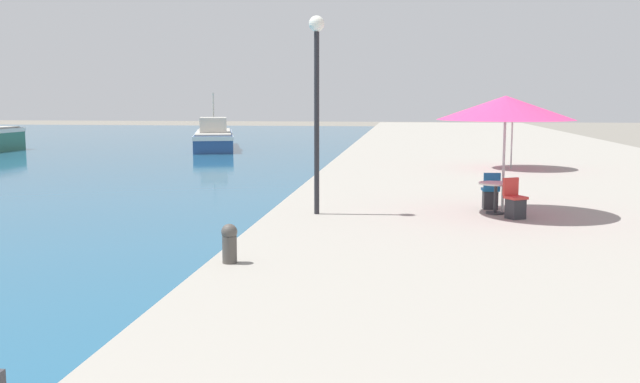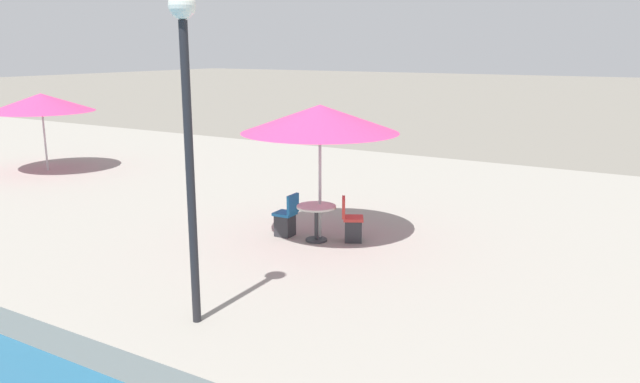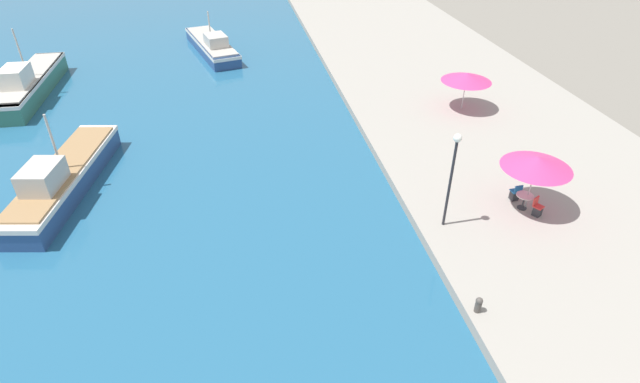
{
  "view_description": "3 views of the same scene",
  "coord_description": "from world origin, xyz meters",
  "px_view_note": "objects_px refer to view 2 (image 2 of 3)",
  "views": [
    {
      "loc": [
        3.27,
        -1.14,
        3.2
      ],
      "look_at": [
        1.5,
        13.21,
        1.31
      ],
      "focal_mm": 40.0,
      "sensor_mm": 36.0,
      "label": 1
    },
    {
      "loc": [
        -5.04,
        9.4,
        4.37
      ],
      "look_at": [
        5.5,
        15.79,
        1.51
      ],
      "focal_mm": 35.0,
      "sensor_mm": 36.0,
      "label": 2
    },
    {
      "loc": [
        -7.54,
        -1.48,
        14.22
      ],
      "look_at": [
        -4.0,
        18.0,
        1.11
      ],
      "focal_mm": 28.0,
      "sensor_mm": 36.0,
      "label": 3
    }
  ],
  "objects_px": {
    "cafe_umbrella_pink": "(320,119)",
    "cafe_chair_right": "(352,226)",
    "cafe_umbrella_white": "(41,102)",
    "cafe_chair_left": "(286,221)",
    "cafe_table": "(316,216)",
    "lamppost": "(187,106)"
  },
  "relations": [
    {
      "from": "cafe_umbrella_pink",
      "to": "cafe_chair_right",
      "type": "height_order",
      "value": "cafe_umbrella_pink"
    },
    {
      "from": "cafe_umbrella_white",
      "to": "cafe_chair_right",
      "type": "distance_m",
      "value": 12.22
    },
    {
      "from": "cafe_chair_right",
      "to": "cafe_chair_left",
      "type": "bearing_deg",
      "value": -103.29
    },
    {
      "from": "cafe_umbrella_white",
      "to": "cafe_chair_left",
      "type": "xyz_separation_m",
      "value": [
        -1.96,
        -10.62,
        -1.84
      ]
    },
    {
      "from": "cafe_table",
      "to": "lamppost",
      "type": "xyz_separation_m",
      "value": [
        -4.16,
        -0.54,
        2.56
      ]
    },
    {
      "from": "cafe_chair_left",
      "to": "lamppost",
      "type": "distance_m",
      "value": 5.13
    },
    {
      "from": "cafe_umbrella_pink",
      "to": "cafe_table",
      "type": "bearing_deg",
      "value": -175.65
    },
    {
      "from": "cafe_umbrella_pink",
      "to": "cafe_umbrella_white",
      "type": "relative_size",
      "value": 0.98
    },
    {
      "from": "cafe_chair_right",
      "to": "lamppost",
      "type": "bearing_deg",
      "value": -30.67
    },
    {
      "from": "cafe_umbrella_pink",
      "to": "cafe_umbrella_white",
      "type": "bearing_deg",
      "value": 81.16
    },
    {
      "from": "cafe_chair_left",
      "to": "cafe_chair_right",
      "type": "bearing_deg",
      "value": -76.71
    },
    {
      "from": "lamppost",
      "to": "cafe_table",
      "type": "bearing_deg",
      "value": 7.33
    },
    {
      "from": "cafe_table",
      "to": "cafe_chair_left",
      "type": "bearing_deg",
      "value": 92.91
    },
    {
      "from": "cafe_umbrella_white",
      "to": "cafe_table",
      "type": "xyz_separation_m",
      "value": [
        -1.93,
        -11.34,
        -1.63
      ]
    },
    {
      "from": "cafe_umbrella_white",
      "to": "cafe_chair_left",
      "type": "height_order",
      "value": "cafe_umbrella_white"
    },
    {
      "from": "cafe_chair_left",
      "to": "cafe_table",
      "type": "bearing_deg",
      "value": -90.0
    },
    {
      "from": "cafe_chair_left",
      "to": "cafe_umbrella_white",
      "type": "bearing_deg",
      "value": 76.62
    },
    {
      "from": "cafe_umbrella_white",
      "to": "cafe_chair_left",
      "type": "bearing_deg",
      "value": -100.47
    },
    {
      "from": "cafe_umbrella_white",
      "to": "cafe_chair_left",
      "type": "relative_size",
      "value": 3.55
    },
    {
      "from": "cafe_umbrella_white",
      "to": "cafe_chair_left",
      "type": "distance_m",
      "value": 10.96
    },
    {
      "from": "cafe_umbrella_white",
      "to": "lamppost",
      "type": "xyz_separation_m",
      "value": [
        -6.09,
        -11.88,
        0.93
      ]
    },
    {
      "from": "cafe_umbrella_pink",
      "to": "cafe_table",
      "type": "distance_m",
      "value": 1.95
    }
  ]
}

